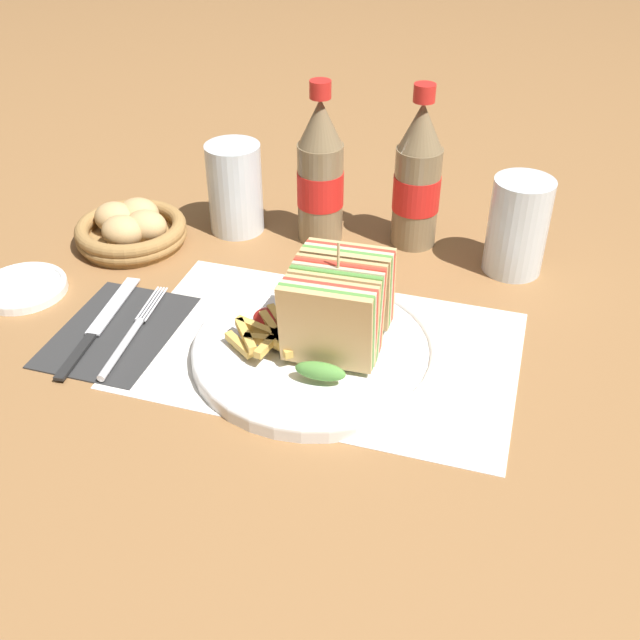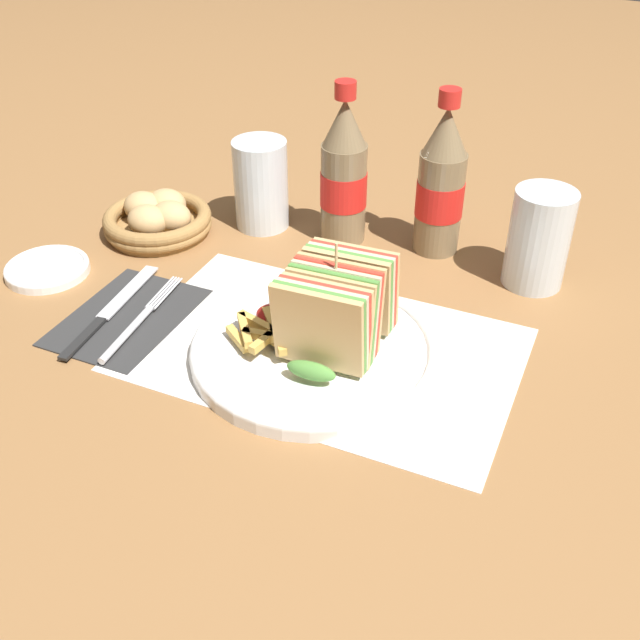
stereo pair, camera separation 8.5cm
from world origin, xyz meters
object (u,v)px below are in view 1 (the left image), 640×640
Objects in this scene: fork at (128,338)px; glass_far at (235,194)px; glass_near at (518,226)px; coke_bottle_near at (320,175)px; side_saucer at (23,287)px; plate_main at (315,351)px; club_sandwich at (335,308)px; coke_bottle_far at (417,179)px; knife at (98,326)px; bread_basket at (131,229)px.

glass_far is at bearing 81.33° from fork.
coke_bottle_near is at bearing 178.11° from glass_near.
glass_near is at bearing 22.00° from side_saucer.
fork is (-0.22, -0.04, -0.00)m from plate_main.
club_sandwich is 0.29m from coke_bottle_far.
plate_main is at bearing 4.49° from fork.
club_sandwich reaches higher than knife.
fork is 0.88× the size of knife.
bread_basket is (-0.11, 0.22, 0.01)m from fork.
coke_bottle_far is at bearing 17.60° from bread_basket.
bread_basket is 1.40× the size of side_saucer.
bread_basket is at bearing -159.14° from coke_bottle_near.
coke_bottle_near reaches higher than knife.
coke_bottle_near is 0.28m from glass_near.
club_sandwich reaches higher than glass_near.
glass_far reaches higher than fork.
fork is 0.19m from side_saucer.
coke_bottle_far is at bearing 79.65° from plate_main.
glass_near reaches higher than fork.
coke_bottle_far is at bearing 45.53° from fork.
fork is at bearing -169.89° from plate_main.
coke_bottle_near reaches higher than plate_main.
glass_far is (-0.40, -0.00, -0.01)m from glass_near.
side_saucer is at bearing 156.20° from fork.
knife is 1.89× the size of side_saucer.
club_sandwich is at bearing 5.91° from fork.
plate_main is at bearing -126.70° from glass_near.
knife is 0.36m from coke_bottle_near.
club_sandwich is at bearing -124.82° from glass_near.
bread_basket is (-0.33, 0.18, 0.01)m from plate_main.
coke_bottle_near is at bearing 105.65° from plate_main.
club_sandwich is at bearing -48.80° from glass_far.
coke_bottle_far is (0.32, 0.32, 0.09)m from knife.
bread_basket reaches higher than knife.
coke_bottle_near is at bearing 37.63° from side_saucer.
knife is (-0.29, -0.03, -0.06)m from club_sandwich.
fork is 1.67× the size of side_saucer.
fork is 0.24m from bread_basket.
club_sandwich is 1.14× the size of glass_far.
knife is (-0.05, 0.02, -0.00)m from fork.
glass_far is at bearing 131.20° from club_sandwich.
glass_near is 1.00× the size of glass_far.
coke_bottle_near reaches higher than side_saucer.
coke_bottle_near is 0.13m from glass_far.
coke_bottle_near and coke_bottle_far have the same top height.
glass_far is at bearing 33.79° from bread_basket.
glass_far is (-0.22, 0.25, -0.01)m from club_sandwich.
glass_near is 0.83× the size of bread_basket.
glass_near is at bearing 9.39° from bread_basket.
side_saucer is at bearing 155.98° from knife.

